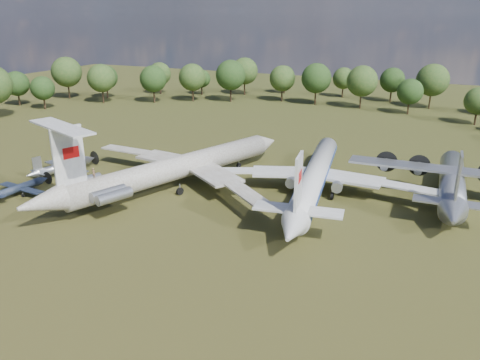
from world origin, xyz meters
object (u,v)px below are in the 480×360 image
at_px(small_prop_west, 19,190).
at_px(small_prop_northwest, 64,168).
at_px(il62_airliner, 178,172).
at_px(person_on_il62, 94,173).
at_px(tu104_jet, 315,180).
at_px(an12_transport, 452,186).

height_order(small_prop_west, small_prop_northwest, small_prop_northwest).
xyz_separation_m(il62_airliner, small_prop_northwest, (-22.55, -3.16, -1.58)).
xyz_separation_m(small_prop_west, person_on_il62, (16.26, -0.08, 5.26)).
bearing_deg(small_prop_northwest, small_prop_west, -72.11).
xyz_separation_m(il62_airliner, small_prop_west, (-21.53, -14.13, -1.77)).
distance_m(tu104_jet, small_prop_west, 48.16).
height_order(il62_airliner, an12_transport, il62_airliner).
height_order(small_prop_west, person_on_il62, person_on_il62).
distance_m(il62_airliner, person_on_il62, 15.55).
bearing_deg(il62_airliner, small_prop_northwest, -151.66).
distance_m(an12_transport, small_prop_west, 69.49).
xyz_separation_m(tu104_jet, an12_transport, (20.23, 7.01, -0.15)).
height_order(il62_airliner, small_prop_west, il62_airliner).
relative_size(tu104_jet, person_on_il62, 32.15).
height_order(il62_airliner, tu104_jet, il62_airliner).
bearing_deg(person_on_il62, il62_airliner, -109.52).
distance_m(il62_airliner, small_prop_west, 25.81).
bearing_deg(tu104_jet, small_prop_west, -163.68).
bearing_deg(tu104_jet, an12_transport, 10.74).
bearing_deg(small_prop_west, il62_airliner, 38.36).
xyz_separation_m(an12_transport, small_prop_northwest, (-64.99, -16.15, -1.25)).
bearing_deg(small_prop_northwest, tu104_jet, 24.10).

